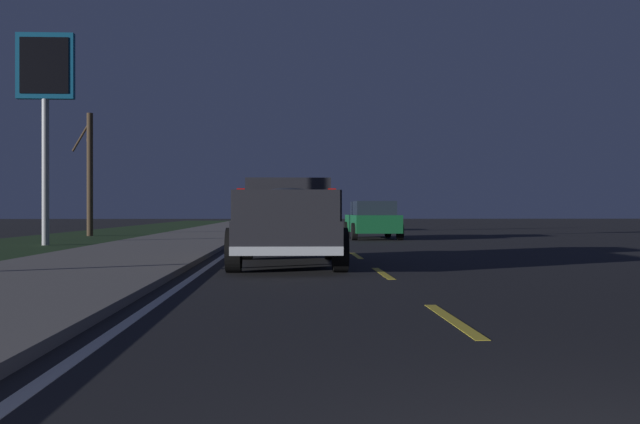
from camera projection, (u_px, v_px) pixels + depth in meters
name	position (u px, v px, depth m)	size (l,w,h in m)	color
ground	(331.00, 239.00, 29.23)	(144.00, 144.00, 0.00)	black
sidewalk_shoulder	(191.00, 238.00, 28.98)	(108.00, 4.00, 0.12)	slate
grass_verge	(66.00, 239.00, 28.77)	(108.00, 6.00, 0.01)	#1E3819
lane_markings	(270.00, 237.00, 30.98)	(108.00, 3.54, 0.01)	yellow
pickup_truck	(288.00, 219.00, 15.24)	(5.44, 2.31, 1.87)	#232328
sedan_blue	(285.00, 217.00, 40.11)	(4.40, 2.02, 1.54)	navy
sedan_green	(372.00, 220.00, 29.39)	(4.44, 2.08, 1.54)	#14592D
gas_price_sign	(45.00, 86.00, 23.80)	(0.27, 1.90, 7.09)	#99999E
bare_tree_far	(90.00, 171.00, 32.67)	(1.03, 1.05, 5.62)	#423323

